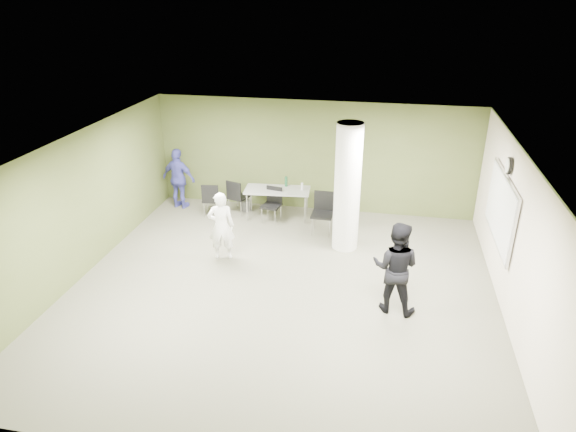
% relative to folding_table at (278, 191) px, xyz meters
% --- Properties ---
extents(floor, '(8.00, 8.00, 0.00)m').
position_rel_folding_table_xyz_m(floor, '(0.78, -3.26, -0.70)').
color(floor, '#4D4C3C').
rests_on(floor, ground).
extents(ceiling, '(8.00, 8.00, 0.00)m').
position_rel_folding_table_xyz_m(ceiling, '(0.78, -3.26, 2.10)').
color(ceiling, white).
rests_on(ceiling, wall_back).
extents(wall_back, '(8.00, 2.80, 0.02)m').
position_rel_folding_table_xyz_m(wall_back, '(0.78, 0.74, 0.70)').
color(wall_back, '#495528').
rests_on(wall_back, floor).
extents(wall_left, '(0.02, 8.00, 2.80)m').
position_rel_folding_table_xyz_m(wall_left, '(-3.22, -3.26, 0.70)').
color(wall_left, '#495528').
rests_on(wall_left, floor).
extents(wall_right_cream, '(0.02, 8.00, 2.80)m').
position_rel_folding_table_xyz_m(wall_right_cream, '(4.78, -3.26, 0.70)').
color(wall_right_cream, beige).
rests_on(wall_right_cream, floor).
extents(column, '(0.56, 0.56, 2.80)m').
position_rel_folding_table_xyz_m(column, '(1.78, -1.26, 0.70)').
color(column, silver).
rests_on(column, floor).
extents(whiteboard, '(0.05, 2.30, 1.30)m').
position_rel_folding_table_xyz_m(whiteboard, '(4.70, -2.06, 0.80)').
color(whiteboard, silver).
rests_on(whiteboard, wall_right_cream).
extents(wall_clock, '(0.06, 0.32, 0.32)m').
position_rel_folding_table_xyz_m(wall_clock, '(4.70, -2.06, 1.65)').
color(wall_clock, black).
rests_on(wall_clock, wall_right_cream).
extents(folding_table, '(1.63, 0.82, 1.00)m').
position_rel_folding_table_xyz_m(folding_table, '(0.00, 0.00, 0.00)').
color(folding_table, gray).
rests_on(folding_table, floor).
extents(wastebasket, '(0.25, 0.25, 0.29)m').
position_rel_folding_table_xyz_m(wastebasket, '(-0.90, 0.27, -0.56)').
color(wastebasket, '#4C4C4C').
rests_on(wastebasket, floor).
extents(chair_back_left, '(0.48, 0.48, 0.88)m').
position_rel_folding_table_xyz_m(chair_back_left, '(-1.63, -0.26, -0.19)').
color(chair_back_left, black).
rests_on(chair_back_left, floor).
extents(chair_back_right, '(0.57, 0.57, 0.90)m').
position_rel_folding_table_xyz_m(chair_back_right, '(-1.05, 0.00, -0.18)').
color(chair_back_right, black).
rests_on(chair_back_right, floor).
extents(chair_table_left, '(0.50, 0.50, 0.85)m').
position_rel_folding_table_xyz_m(chair_table_left, '(-0.09, -0.20, -0.21)').
color(chair_table_left, black).
rests_on(chair_table_left, floor).
extents(chair_table_right, '(0.49, 0.49, 0.97)m').
position_rel_folding_table_xyz_m(chair_table_right, '(1.19, -0.59, -0.13)').
color(chair_table_right, black).
rests_on(chair_table_right, floor).
extents(woman_white, '(0.62, 0.49, 1.50)m').
position_rel_folding_table_xyz_m(woman_white, '(-0.71, -2.27, 0.05)').
color(woman_white, white).
rests_on(woman_white, floor).
extents(man_black, '(0.93, 0.78, 1.70)m').
position_rel_folding_table_xyz_m(man_black, '(2.84, -3.50, 0.15)').
color(man_black, black).
rests_on(man_black, floor).
extents(man_blue, '(0.98, 0.56, 1.58)m').
position_rel_folding_table_xyz_m(man_blue, '(-2.62, 0.14, 0.09)').
color(man_blue, '#4142A2').
rests_on(man_blue, floor).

